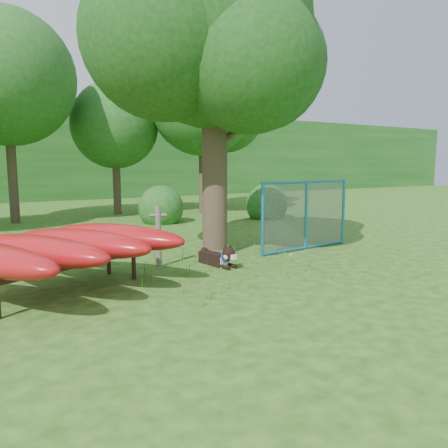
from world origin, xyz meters
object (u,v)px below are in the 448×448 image
kayak_rack (61,247)px  husky_dog (219,257)px  fence_section (306,215)px  oak_tree (212,40)px

kayak_rack → husky_dog: bearing=-18.8°
husky_dog → fence_section: 3.17m
husky_dog → oak_tree: bearing=57.4°
kayak_rack → fence_section: fence_section is taller
kayak_rack → husky_dog: size_ratio=3.64×
oak_tree → husky_dog: size_ratio=6.22×
oak_tree → kayak_rack: size_ratio=1.71×
oak_tree → kayak_rack: 6.26m
husky_dog → fence_section: (3.04, 0.45, 0.75)m
husky_dog → fence_section: bearing=-0.2°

